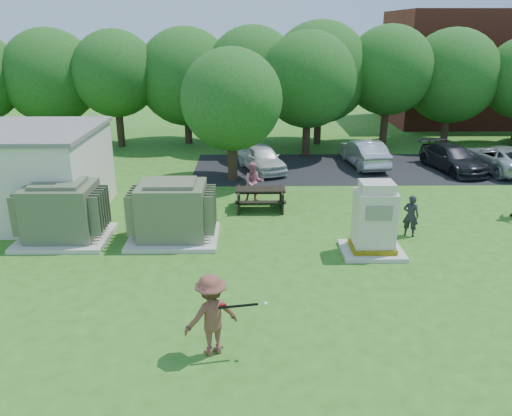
{
  "coord_description": "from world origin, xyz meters",
  "views": [
    {
      "loc": [
        -0.2,
        -11.23,
        6.83
      ],
      "look_at": [
        0.0,
        4.0,
        1.3
      ],
      "focal_mm": 35.0,
      "sensor_mm": 36.0,
      "label": 1
    }
  ],
  "objects_px": {
    "person_at_picnic": "(254,182)",
    "car_white": "(261,158)",
    "transformer_right": "(173,213)",
    "car_dark": "(453,158)",
    "person_by_generator": "(411,216)",
    "car_silver_a": "(364,153)",
    "batter": "(211,315)",
    "transformer_left": "(62,213)",
    "car_silver_b": "(499,158)",
    "picnic_table": "(260,196)",
    "generator_cabinet": "(374,222)"
  },
  "relations": [
    {
      "from": "transformer_right",
      "to": "car_dark",
      "type": "distance_m",
      "value": 15.41
    },
    {
      "from": "transformer_right",
      "to": "car_silver_b",
      "type": "distance_m",
      "value": 17.4
    },
    {
      "from": "picnic_table",
      "to": "car_white",
      "type": "relative_size",
      "value": 0.51
    },
    {
      "from": "batter",
      "to": "person_at_picnic",
      "type": "relative_size",
      "value": 1.13
    },
    {
      "from": "picnic_table",
      "to": "batter",
      "type": "height_order",
      "value": "batter"
    },
    {
      "from": "transformer_left",
      "to": "transformer_right",
      "type": "xyz_separation_m",
      "value": [
        3.7,
        0.0,
        0.0
      ]
    },
    {
      "from": "picnic_table",
      "to": "car_dark",
      "type": "relative_size",
      "value": 0.45
    },
    {
      "from": "car_white",
      "to": "transformer_right",
      "type": "bearing_deg",
      "value": -129.82
    },
    {
      "from": "transformer_left",
      "to": "person_by_generator",
      "type": "xyz_separation_m",
      "value": [
        11.83,
        0.2,
        -0.23
      ]
    },
    {
      "from": "generator_cabinet",
      "to": "car_silver_b",
      "type": "bearing_deg",
      "value": 48.22
    },
    {
      "from": "car_white",
      "to": "car_silver_b",
      "type": "bearing_deg",
      "value": -20.22
    },
    {
      "from": "car_dark",
      "to": "car_silver_b",
      "type": "bearing_deg",
      "value": -12.3
    },
    {
      "from": "person_by_generator",
      "to": "picnic_table",
      "type": "bearing_deg",
      "value": -1.52
    },
    {
      "from": "picnic_table",
      "to": "batter",
      "type": "distance_m",
      "value": 9.45
    },
    {
      "from": "transformer_left",
      "to": "car_dark",
      "type": "bearing_deg",
      "value": 27.31
    },
    {
      "from": "car_dark",
      "to": "car_white",
      "type": "bearing_deg",
      "value": 167.29
    },
    {
      "from": "car_silver_a",
      "to": "batter",
      "type": "bearing_deg",
      "value": 59.68
    },
    {
      "from": "person_by_generator",
      "to": "car_silver_a",
      "type": "height_order",
      "value": "person_by_generator"
    },
    {
      "from": "person_by_generator",
      "to": "car_silver_a",
      "type": "bearing_deg",
      "value": -65.3
    },
    {
      "from": "generator_cabinet",
      "to": "car_white",
      "type": "xyz_separation_m",
      "value": [
        -3.32,
        9.83,
        -0.39
      ]
    },
    {
      "from": "generator_cabinet",
      "to": "picnic_table",
      "type": "distance_m",
      "value": 5.48
    },
    {
      "from": "person_by_generator",
      "to": "person_at_picnic",
      "type": "distance_m",
      "value": 6.48
    },
    {
      "from": "car_white",
      "to": "car_dark",
      "type": "distance_m",
      "value": 9.63
    },
    {
      "from": "transformer_right",
      "to": "car_dark",
      "type": "xyz_separation_m",
      "value": [
        12.82,
        8.53,
        -0.34
      ]
    },
    {
      "from": "transformer_left",
      "to": "generator_cabinet",
      "type": "xyz_separation_m",
      "value": [
        10.22,
        -1.17,
        0.07
      ]
    },
    {
      "from": "generator_cabinet",
      "to": "person_at_picnic",
      "type": "bearing_deg",
      "value": 126.7
    },
    {
      "from": "person_by_generator",
      "to": "car_white",
      "type": "bearing_deg",
      "value": -32.49
    },
    {
      "from": "transformer_right",
      "to": "transformer_left",
      "type": "bearing_deg",
      "value": 180.0
    },
    {
      "from": "picnic_table",
      "to": "person_by_generator",
      "type": "relative_size",
      "value": 1.33
    },
    {
      "from": "person_at_picnic",
      "to": "car_dark",
      "type": "height_order",
      "value": "person_at_picnic"
    },
    {
      "from": "car_silver_b",
      "to": "person_by_generator",
      "type": "bearing_deg",
      "value": 44.46
    },
    {
      "from": "generator_cabinet",
      "to": "car_dark",
      "type": "relative_size",
      "value": 0.55
    },
    {
      "from": "person_at_picnic",
      "to": "car_white",
      "type": "distance_m",
      "value": 4.84
    },
    {
      "from": "person_at_picnic",
      "to": "car_dark",
      "type": "xyz_separation_m",
      "value": [
        10.05,
        4.69,
        -0.22
      ]
    },
    {
      "from": "car_white",
      "to": "car_dark",
      "type": "xyz_separation_m",
      "value": [
        9.63,
        -0.13,
        -0.03
      ]
    },
    {
      "from": "car_silver_a",
      "to": "transformer_right",
      "type": "bearing_deg",
      "value": 40.91
    },
    {
      "from": "transformer_left",
      "to": "car_silver_b",
      "type": "bearing_deg",
      "value": 24.3
    },
    {
      "from": "transformer_right",
      "to": "person_at_picnic",
      "type": "bearing_deg",
      "value": 54.21
    },
    {
      "from": "transformer_right",
      "to": "car_silver_b",
      "type": "relative_size",
      "value": 0.65
    },
    {
      "from": "transformer_left",
      "to": "batter",
      "type": "bearing_deg",
      "value": -49.33
    },
    {
      "from": "transformer_left",
      "to": "car_dark",
      "type": "distance_m",
      "value": 18.6
    },
    {
      "from": "picnic_table",
      "to": "transformer_left",
      "type": "bearing_deg",
      "value": -155.86
    },
    {
      "from": "car_white",
      "to": "transformer_left",
      "type": "bearing_deg",
      "value": -148.08
    },
    {
      "from": "transformer_left",
      "to": "car_silver_a",
      "type": "bearing_deg",
      "value": 37.8
    },
    {
      "from": "batter",
      "to": "car_dark",
      "type": "height_order",
      "value": "batter"
    },
    {
      "from": "transformer_right",
      "to": "car_silver_a",
      "type": "xyz_separation_m",
      "value": [
        8.55,
        9.5,
        -0.28
      ]
    },
    {
      "from": "generator_cabinet",
      "to": "transformer_left",
      "type": "bearing_deg",
      "value": 173.46
    },
    {
      "from": "car_white",
      "to": "car_silver_a",
      "type": "xyz_separation_m",
      "value": [
        5.35,
        0.84,
        0.03
      ]
    },
    {
      "from": "person_by_generator",
      "to": "person_at_picnic",
      "type": "height_order",
      "value": "person_at_picnic"
    },
    {
      "from": "person_at_picnic",
      "to": "car_white",
      "type": "height_order",
      "value": "person_at_picnic"
    }
  ]
}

